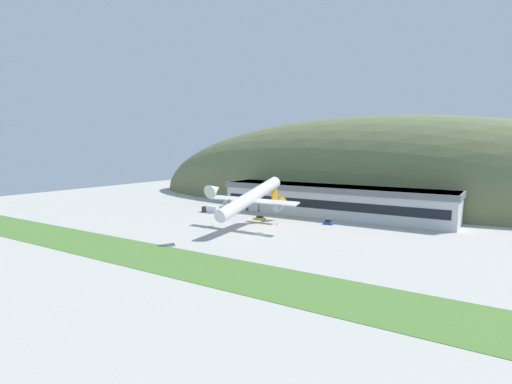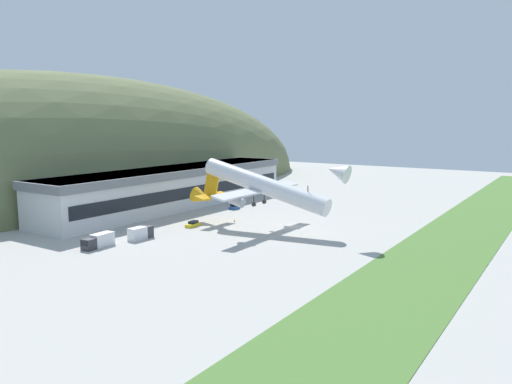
{
  "view_description": "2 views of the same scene",
  "coord_description": "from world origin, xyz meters",
  "px_view_note": "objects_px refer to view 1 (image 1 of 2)",
  "views": [
    {
      "loc": [
        68.9,
        -110.3,
        29.06
      ],
      "look_at": [
        -7.63,
        8.98,
        12.82
      ],
      "focal_mm": 28.0,
      "sensor_mm": 36.0,
      "label": 1
    },
    {
      "loc": [
        -112.45,
        -61.87,
        27.55
      ],
      "look_at": [
        -6.26,
        7.77,
        9.31
      ],
      "focal_mm": 35.0,
      "sensor_mm": 36.0,
      "label": 2
    }
  ],
  "objects_px": {
    "service_car_0": "(260,218)",
    "fuel_truck": "(211,209)",
    "terminal_building": "(332,199)",
    "traffic_cone_0": "(277,224)",
    "service_car_1": "(328,222)",
    "box_truck": "(227,212)",
    "cargo_airplane": "(252,198)"
  },
  "relations": [
    {
      "from": "cargo_airplane",
      "to": "traffic_cone_0",
      "type": "distance_m",
      "value": 16.04
    },
    {
      "from": "fuel_truck",
      "to": "box_truck",
      "type": "distance_m",
      "value": 10.71
    },
    {
      "from": "cargo_airplane",
      "to": "service_car_0",
      "type": "distance_m",
      "value": 20.95
    },
    {
      "from": "cargo_airplane",
      "to": "service_car_1",
      "type": "distance_m",
      "value": 31.61
    },
    {
      "from": "cargo_airplane",
      "to": "service_car_0",
      "type": "bearing_deg",
      "value": 113.48
    },
    {
      "from": "service_car_0",
      "to": "fuel_truck",
      "type": "relative_size",
      "value": 0.6
    },
    {
      "from": "terminal_building",
      "to": "cargo_airplane",
      "type": "height_order",
      "value": "cargo_airplane"
    },
    {
      "from": "fuel_truck",
      "to": "box_truck",
      "type": "xyz_separation_m",
      "value": [
        10.51,
        -2.07,
        0.03
      ]
    },
    {
      "from": "service_car_0",
      "to": "terminal_building",
      "type": "bearing_deg",
      "value": 50.18
    },
    {
      "from": "service_car_0",
      "to": "fuel_truck",
      "type": "bearing_deg",
      "value": 173.09
    },
    {
      "from": "service_car_0",
      "to": "traffic_cone_0",
      "type": "distance_m",
      "value": 12.32
    },
    {
      "from": "service_car_1",
      "to": "traffic_cone_0",
      "type": "relative_size",
      "value": 6.34
    },
    {
      "from": "service_car_1",
      "to": "box_truck",
      "type": "xyz_separation_m",
      "value": [
        -44.06,
        -4.62,
        0.71
      ]
    },
    {
      "from": "terminal_building",
      "to": "service_car_0",
      "type": "distance_m",
      "value": 32.84
    },
    {
      "from": "fuel_truck",
      "to": "box_truck",
      "type": "bearing_deg",
      "value": -11.12
    },
    {
      "from": "fuel_truck",
      "to": "service_car_0",
      "type": "bearing_deg",
      "value": -6.91
    },
    {
      "from": "terminal_building",
      "to": "cargo_airplane",
      "type": "bearing_deg",
      "value": -107.88
    },
    {
      "from": "terminal_building",
      "to": "traffic_cone_0",
      "type": "xyz_separation_m",
      "value": [
        -9.53,
        -30.11,
        -6.86
      ]
    },
    {
      "from": "service_car_1",
      "to": "box_truck",
      "type": "relative_size",
      "value": 0.59
    },
    {
      "from": "service_car_0",
      "to": "service_car_1",
      "type": "xyz_separation_m",
      "value": [
        26.79,
        5.92,
        0.08
      ]
    },
    {
      "from": "terminal_building",
      "to": "traffic_cone_0",
      "type": "distance_m",
      "value": 32.32
    },
    {
      "from": "service_car_0",
      "to": "fuel_truck",
      "type": "distance_m",
      "value": 27.99
    },
    {
      "from": "terminal_building",
      "to": "cargo_airplane",
      "type": "relative_size",
      "value": 2.13
    },
    {
      "from": "terminal_building",
      "to": "traffic_cone_0",
      "type": "bearing_deg",
      "value": -107.57
    },
    {
      "from": "terminal_building",
      "to": "box_truck",
      "type": "bearing_deg",
      "value": -148.27
    },
    {
      "from": "terminal_building",
      "to": "box_truck",
      "type": "relative_size",
      "value": 15.7
    },
    {
      "from": "box_truck",
      "to": "traffic_cone_0",
      "type": "bearing_deg",
      "value": -13.28
    },
    {
      "from": "service_car_1",
      "to": "traffic_cone_0",
      "type": "height_order",
      "value": "service_car_1"
    },
    {
      "from": "traffic_cone_0",
      "to": "service_car_1",
      "type": "bearing_deg",
      "value": 35.74
    },
    {
      "from": "fuel_truck",
      "to": "traffic_cone_0",
      "type": "bearing_deg",
      "value": -12.7
    },
    {
      "from": "terminal_building",
      "to": "box_truck",
      "type": "xyz_separation_m",
      "value": [
        -37.87,
        -23.42,
        -5.74
      ]
    },
    {
      "from": "terminal_building",
      "to": "service_car_0",
      "type": "relative_size",
      "value": 20.76
    }
  ]
}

